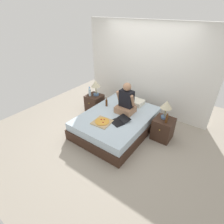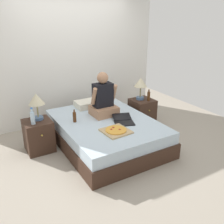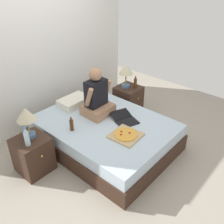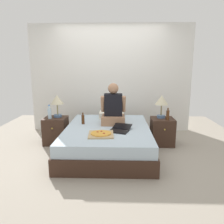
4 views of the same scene
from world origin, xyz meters
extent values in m
plane|color=#9E9384|center=(0.00, 0.00, 0.00)|extent=(5.79, 5.79, 0.00)
cube|color=silver|center=(0.00, 1.40, 1.25)|extent=(3.79, 0.12, 2.50)
cube|color=#382319|center=(0.00, 0.00, 0.13)|extent=(1.56, 2.08, 0.26)
cube|color=silver|center=(0.00, 0.00, 0.36)|extent=(1.51, 2.02, 0.19)
cube|color=#382319|center=(-1.07, 0.38, 0.27)|extent=(0.44, 0.44, 0.54)
sphere|color=gold|center=(-1.07, 0.14, 0.38)|extent=(0.03, 0.03, 0.03)
cylinder|color=#4C6B93|center=(-1.03, 0.43, 0.56)|extent=(0.16, 0.16, 0.05)
cylinder|color=olive|center=(-1.03, 0.43, 0.70)|extent=(0.02, 0.02, 0.22)
cone|color=beige|center=(-1.03, 0.43, 0.90)|extent=(0.26, 0.26, 0.18)
cylinder|color=silver|center=(-1.15, 0.29, 0.64)|extent=(0.07, 0.07, 0.20)
cylinder|color=silver|center=(-1.15, 0.29, 0.77)|extent=(0.03, 0.03, 0.06)
cylinder|color=blue|center=(-1.15, 0.29, 0.80)|extent=(0.04, 0.04, 0.02)
cube|color=#382319|center=(1.07, 0.38, 0.27)|extent=(0.44, 0.44, 0.54)
sphere|color=gold|center=(1.07, 0.14, 0.38)|extent=(0.03, 0.03, 0.03)
cylinder|color=#4C6B93|center=(1.04, 0.43, 0.56)|extent=(0.16, 0.16, 0.05)
cylinder|color=olive|center=(1.04, 0.43, 0.70)|extent=(0.02, 0.02, 0.22)
cone|color=beige|center=(1.04, 0.43, 0.90)|extent=(0.26, 0.26, 0.18)
cylinder|color=#512D14|center=(1.14, 0.28, 0.63)|extent=(0.06, 0.06, 0.18)
cylinder|color=#512D14|center=(1.14, 0.28, 0.74)|extent=(0.03, 0.03, 0.05)
cube|color=silver|center=(0.05, 0.76, 0.52)|extent=(0.52, 0.34, 0.12)
cube|color=#A37556|center=(0.10, 0.23, 0.54)|extent=(0.44, 0.40, 0.16)
cube|color=black|center=(0.10, 0.26, 0.83)|extent=(0.34, 0.20, 0.42)
sphere|color=#A37556|center=(0.10, 0.26, 1.14)|extent=(0.20, 0.20, 0.20)
cylinder|color=#A37556|center=(-0.10, 0.21, 0.85)|extent=(0.07, 0.18, 0.32)
cylinder|color=#A37556|center=(0.30, 0.21, 0.85)|extent=(0.07, 0.18, 0.32)
cube|color=black|center=(0.20, -0.29, 0.46)|extent=(0.37, 0.31, 0.02)
cube|color=black|center=(0.27, -0.10, 0.50)|extent=(0.36, 0.29, 0.06)
cube|color=tan|center=(-0.08, -0.48, 0.47)|extent=(0.43, 0.43, 0.03)
cylinder|color=gold|center=(-0.08, -0.48, 0.49)|extent=(0.33, 0.33, 0.02)
cylinder|color=maroon|center=(-0.14, -0.44, 0.50)|extent=(0.04, 0.04, 0.00)
cylinder|color=maroon|center=(-0.03, -0.51, 0.50)|extent=(0.04, 0.04, 0.00)
cylinder|color=maroon|center=(-0.08, -0.40, 0.50)|extent=(0.04, 0.04, 0.00)
cylinder|color=#4C2811|center=(-0.48, 0.21, 0.54)|extent=(0.06, 0.06, 0.17)
cylinder|color=#4C2811|center=(-0.48, 0.21, 0.65)|extent=(0.03, 0.03, 0.05)
camera|label=1|loc=(2.06, -3.04, 2.77)|focal=28.00mm
camera|label=2|loc=(-1.90, -3.47, 2.17)|focal=40.00mm
camera|label=3|loc=(-2.35, -2.22, 2.59)|focal=40.00mm
camera|label=4|loc=(0.21, -3.84, 1.56)|focal=35.00mm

